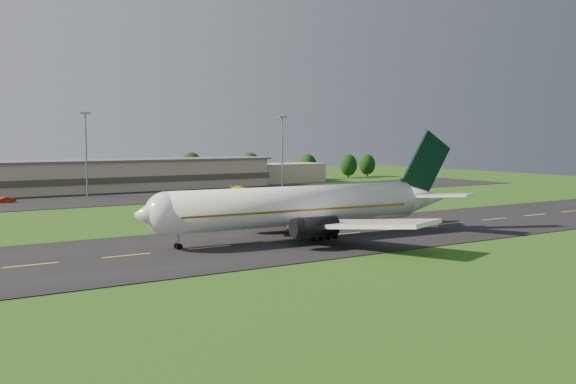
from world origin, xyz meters
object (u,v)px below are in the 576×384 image
service_vehicle_d (241,189)px  light_mast_east (282,143)px  service_vehicle_c (201,194)px  service_vehicle_b (7,200)px  light_mast_centre (86,144)px  terminal (76,177)px  airliner (302,206)px

service_vehicle_d → light_mast_east: bearing=-15.9°
service_vehicle_c → service_vehicle_d: service_vehicle_d is taller
light_mast_east → service_vehicle_b: bearing=-176.8°
light_mast_centre → service_vehicle_b: size_ratio=5.57×
terminal → service_vehicle_b: (-19.93, -20.24, -3.29)m
light_mast_centre → service_vehicle_b: light_mast_centre is taller
airliner → terminal: airliner is taller
airliner → service_vehicle_d: bearing=72.2°
terminal → light_mast_east: 56.67m
light_mast_centre → airliner: bearing=-83.3°
light_mast_east → service_vehicle_d: bearing=-159.8°
airliner → light_mast_centre: (-9.45, 80.05, 8.08)m
airliner → light_mast_east: 92.46m
light_mast_east → airliner: bearing=-119.6°
light_mast_east → service_vehicle_d: (-16.67, -6.12, -11.88)m
light_mast_centre → service_vehicle_d: light_mast_centre is taller
light_mast_east → service_vehicle_d: 21.36m
light_mast_centre → service_vehicle_c: (23.69, -13.64, -11.95)m
service_vehicle_b → service_vehicle_d: 56.90m
light_mast_east → service_vehicle_d: light_mast_east is taller
airliner → service_vehicle_b: 81.08m
airliner → terminal: bearing=98.3°
light_mast_east → service_vehicle_b: size_ratio=5.57×
light_mast_centre → service_vehicle_c: size_ratio=4.13×
airliner → terminal: 96.57m
terminal → service_vehicle_b: terminal is taller
terminal → service_vehicle_d: bearing=-31.1°
airliner → service_vehicle_c: airliner is taller
light_mast_east → light_mast_centre: bearing=180.0°
airliner → service_vehicle_c: bearing=81.4°
light_mast_centre → service_vehicle_c: bearing=-29.9°
terminal → service_vehicle_d: (36.93, -22.30, -3.14)m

